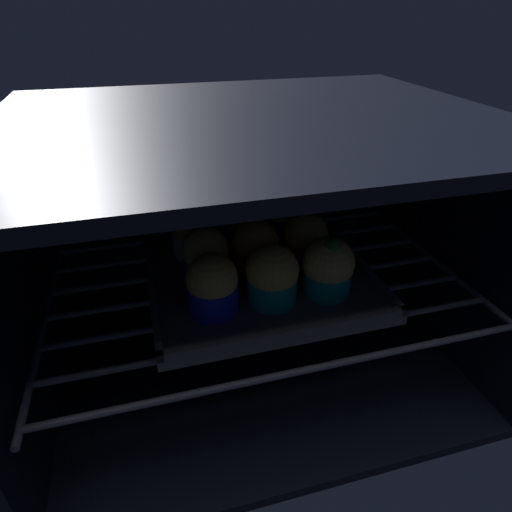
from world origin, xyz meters
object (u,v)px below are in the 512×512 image
Objects in this scene: muffin_row1_col0 at (205,256)px; muffin_row2_col2 at (287,217)px; baking_tray at (256,273)px; muffin_row0_col2 at (328,267)px; muffin_row2_col0 at (192,233)px; muffin_row2_col1 at (241,224)px; muffin_row0_col0 at (212,285)px; muffin_row0_col1 at (271,276)px; muffin_row1_col2 at (306,240)px; muffin_row1_col1 at (255,247)px.

muffin_row1_col0 is 0.95× the size of muffin_row2_col2.
baking_tray is 7.84cm from muffin_row1_col0.
muffin_row0_col2 reaches higher than muffin_row2_col0.
muffin_row1_col0 is 9.61cm from muffin_row2_col1.
muffin_row2_col2 is (14.00, 14.43, 0.15)cm from muffin_row0_col0.
muffin_row1_col0 is at bearing -84.75° from muffin_row2_col0.
baking_tray is at bearing 135.09° from muffin_row0_col2.
muffin_row0_col1 is 1.00× the size of muffin_row1_col2.
muffin_row2_col1 reaches higher than muffin_row2_col0.
muffin_row2_col2 reaches higher than muffin_row2_col0.
muffin_row1_col0 is 1.01× the size of muffin_row1_col1.
muffin_row2_col1 is (-0.27, 14.16, 0.08)cm from muffin_row0_col1.
muffin_row0_col2 reaches higher than muffin_row0_col0.
muffin_row2_col1 is at bearing 118.23° from muffin_row0_col2.
muffin_row2_col2 reaches higher than baking_tray.
baking_tray is at bearing -177.09° from muffin_row1_col2.
muffin_row2_col0 is at bearing -178.77° from muffin_row2_col2.
muffin_row0_col2 is at bearing -61.77° from muffin_row2_col1.
muffin_row0_col2 is 1.00× the size of muffin_row2_col1.
muffin_row1_col2 is 0.99× the size of muffin_row2_col2.
muffin_row0_col0 reaches higher than muffin_row2_col0.
muffin_row2_col2 is at bearing 1.23° from muffin_row2_col0.
muffin_row0_col2 is 1.04× the size of muffin_row2_col2.
muffin_row1_col0 is at bearing -151.16° from muffin_row2_col2.
muffin_row1_col0 is (0.35, 6.91, -0.07)cm from muffin_row0_col0.
muffin_row1_col2 is at bearing 2.91° from baking_tray.
muffin_row0_col2 is at bearing -26.40° from muffin_row1_col0.
muffin_row1_col0 reaches higher than baking_tray.
muffin_row2_col0 is at bearing 135.97° from muffin_row0_col2.
muffin_row1_col2 reaches higher than muffin_row2_col0.
muffin_row0_col1 is (-0.14, -7.21, 4.08)cm from baking_tray.
muffin_row0_col1 is at bearing -62.71° from muffin_row2_col0.
muffin_row0_col2 is at bearing -44.91° from baking_tray.
muffin_row1_col1 is at bearing 45.80° from muffin_row0_col0.
muffin_row0_col1 is 9.68cm from muffin_row1_col0.
muffin_row0_col1 is 10.52cm from muffin_row1_col2.
muffin_row0_col2 is (7.30, 0.07, -0.07)cm from muffin_row0_col1.
muffin_row1_col2 is at bearing 46.06° from muffin_row0_col1.
muffin_row1_col2 is (14.32, 7.48, -0.10)cm from muffin_row0_col0.
muffin_row0_col0 is 20.11cm from muffin_row2_col2.
muffin_row1_col1 is (6.71, 0.35, 0.02)cm from muffin_row1_col0.
muffin_row2_col1 is (-7.57, 6.60, 0.30)cm from muffin_row1_col2.
muffin_row1_col1 is at bearing 134.89° from muffin_row0_col2.
muffin_row0_col1 is 1.04× the size of muffin_row1_col1.
muffin_row0_col0 is at bearing -115.63° from muffin_row2_col1.
muffin_row1_col2 is (-0.00, 7.50, -0.16)cm from muffin_row0_col2.
muffin_row0_col0 is at bearing 179.92° from muffin_row0_col2.
baking_tray is 8.12cm from muffin_row2_col1.
muffin_row0_col0 is at bearing -135.20° from baking_tray.
muffin_row1_col0 is 0.96× the size of muffin_row1_col2.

